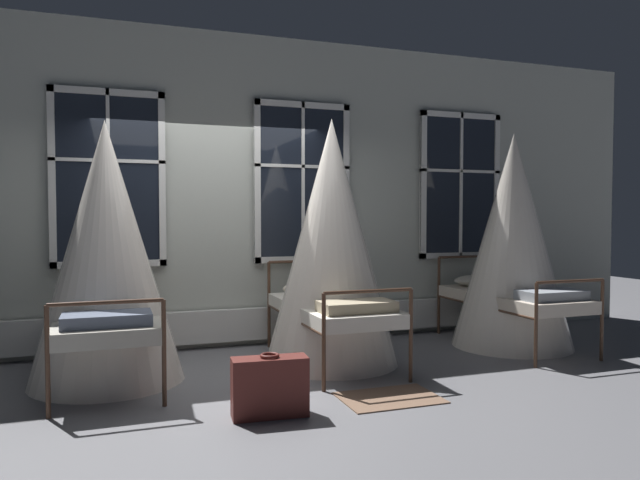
# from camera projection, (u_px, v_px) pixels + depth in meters

# --- Properties ---
(ground) EXTENTS (21.18, 21.18, 0.00)m
(ground) POSITION_uv_depth(u_px,v_px,m) (230.00, 372.00, 5.60)
(ground) COLOR slate
(back_wall_with_windows) EXTENTS (11.59, 0.10, 3.55)m
(back_wall_with_windows) POSITION_uv_depth(u_px,v_px,m) (209.00, 190.00, 6.64)
(back_wall_with_windows) COLOR #B2B7AD
(back_wall_with_windows) RESTS_ON ground
(window_bank) EXTENTS (7.58, 0.10, 2.74)m
(window_bank) POSITION_uv_depth(u_px,v_px,m) (212.00, 251.00, 6.56)
(window_bank) COLOR black
(window_bank) RESTS_ON ground
(cot_second) EXTENTS (1.35, 1.84, 2.33)m
(cot_second) POSITION_uv_depth(u_px,v_px,m) (106.00, 255.00, 5.25)
(cot_second) COLOR #4C3323
(cot_second) RESTS_ON ground
(cot_third) EXTENTS (1.35, 1.84, 2.45)m
(cot_third) POSITION_uv_depth(u_px,v_px,m) (332.00, 245.00, 5.91)
(cot_third) COLOR #4C3323
(cot_third) RESTS_ON ground
(cot_fourth) EXTENTS (1.35, 1.84, 2.42)m
(cot_fourth) POSITION_uv_depth(u_px,v_px,m) (513.00, 243.00, 6.69)
(cot_fourth) COLOR #4C3323
(cot_fourth) RESTS_ON ground
(rug_third) EXTENTS (0.80, 0.56, 0.01)m
(rug_third) POSITION_uv_depth(u_px,v_px,m) (389.00, 398.00, 4.78)
(rug_third) COLOR brown
(rug_third) RESTS_ON ground
(suitcase_dark) EXTENTS (0.57, 0.25, 0.47)m
(suitcase_dark) POSITION_uv_depth(u_px,v_px,m) (270.00, 387.00, 4.34)
(suitcase_dark) COLOR #5B231E
(suitcase_dark) RESTS_ON ground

